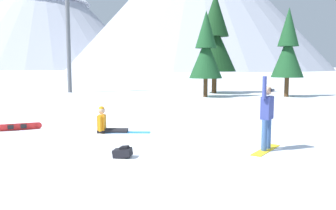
{
  "coord_description": "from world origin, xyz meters",
  "views": [
    {
      "loc": [
        -2.42,
        -8.47,
        2.31
      ],
      "look_at": [
        -0.13,
        3.1,
        1.0
      ],
      "focal_mm": 37.88,
      "sensor_mm": 36.0,
      "label": 1
    }
  ],
  "objects_px": {
    "pine_tree_short": "(288,48)",
    "pine_tree_tall": "(206,50)",
    "pine_tree_broad": "(215,39)",
    "loose_snowboard_far_spare": "(17,127)",
    "backpack_black": "(123,152)",
    "ski_lift_tower": "(68,31)",
    "snowboarder_foreground": "(267,116)",
    "snowboarder_midground": "(107,124)"
  },
  "relations": [
    {
      "from": "pine_tree_short",
      "to": "pine_tree_tall",
      "type": "distance_m",
      "value": 6.1
    },
    {
      "from": "pine_tree_broad",
      "to": "loose_snowboard_far_spare",
      "type": "bearing_deg",
      "value": -129.39
    },
    {
      "from": "pine_tree_short",
      "to": "pine_tree_broad",
      "type": "xyz_separation_m",
      "value": [
        -4.19,
        4.4,
        0.96
      ]
    },
    {
      "from": "pine_tree_tall",
      "to": "backpack_black",
      "type": "bearing_deg",
      "value": -113.9
    },
    {
      "from": "backpack_black",
      "to": "ski_lift_tower",
      "type": "bearing_deg",
      "value": 97.38
    },
    {
      "from": "backpack_black",
      "to": "pine_tree_tall",
      "type": "xyz_separation_m",
      "value": [
        7.25,
        16.35,
        3.3
      ]
    },
    {
      "from": "backpack_black",
      "to": "snowboarder_foreground",
      "type": "bearing_deg",
      "value": -0.17
    },
    {
      "from": "snowboarder_midground",
      "to": "ski_lift_tower",
      "type": "xyz_separation_m",
      "value": [
        -2.68,
        19.5,
        4.97
      ]
    },
    {
      "from": "ski_lift_tower",
      "to": "loose_snowboard_far_spare",
      "type": "bearing_deg",
      "value": -91.5
    },
    {
      "from": "backpack_black",
      "to": "pine_tree_tall",
      "type": "height_order",
      "value": "pine_tree_tall"
    },
    {
      "from": "pine_tree_short",
      "to": "ski_lift_tower",
      "type": "height_order",
      "value": "ski_lift_tower"
    },
    {
      "from": "pine_tree_short",
      "to": "pine_tree_broad",
      "type": "relative_size",
      "value": 0.79
    },
    {
      "from": "loose_snowboard_far_spare",
      "to": "pine_tree_tall",
      "type": "xyz_separation_m",
      "value": [
        10.7,
        11.82,
        3.31
      ]
    },
    {
      "from": "snowboarder_midground",
      "to": "loose_snowboard_far_spare",
      "type": "bearing_deg",
      "value": 161.43
    },
    {
      "from": "pine_tree_tall",
      "to": "ski_lift_tower",
      "type": "bearing_deg",
      "value": 147.07
    },
    {
      "from": "backpack_black",
      "to": "ski_lift_tower",
      "type": "xyz_separation_m",
      "value": [
        -2.97,
        22.97,
        5.15
      ]
    },
    {
      "from": "snowboarder_foreground",
      "to": "ski_lift_tower",
      "type": "xyz_separation_m",
      "value": [
        -6.88,
        22.98,
        4.32
      ]
    },
    {
      "from": "pine_tree_tall",
      "to": "pine_tree_broad",
      "type": "xyz_separation_m",
      "value": [
        1.83,
        3.45,
        1.1
      ]
    },
    {
      "from": "loose_snowboard_far_spare",
      "to": "ski_lift_tower",
      "type": "bearing_deg",
      "value": 88.5
    },
    {
      "from": "snowboarder_foreground",
      "to": "backpack_black",
      "type": "distance_m",
      "value": 3.99
    },
    {
      "from": "backpack_black",
      "to": "pine_tree_broad",
      "type": "distance_m",
      "value": 22.22
    },
    {
      "from": "backpack_black",
      "to": "snowboarder_midground",
      "type": "bearing_deg",
      "value": 94.88
    },
    {
      "from": "pine_tree_broad",
      "to": "ski_lift_tower",
      "type": "distance_m",
      "value": 12.48
    },
    {
      "from": "loose_snowboard_far_spare",
      "to": "pine_tree_broad",
      "type": "relative_size",
      "value": 0.2
    },
    {
      "from": "snowboarder_midground",
      "to": "ski_lift_tower",
      "type": "relative_size",
      "value": 0.2
    },
    {
      "from": "snowboarder_foreground",
      "to": "pine_tree_broad",
      "type": "xyz_separation_m",
      "value": [
        5.17,
        19.81,
        3.58
      ]
    },
    {
      "from": "snowboarder_foreground",
      "to": "pine_tree_broad",
      "type": "relative_size",
      "value": 0.24
    },
    {
      "from": "pine_tree_broad",
      "to": "ski_lift_tower",
      "type": "height_order",
      "value": "ski_lift_tower"
    },
    {
      "from": "snowboarder_midground",
      "to": "ski_lift_tower",
      "type": "distance_m",
      "value": 20.3
    },
    {
      "from": "pine_tree_tall",
      "to": "snowboarder_midground",
      "type": "bearing_deg",
      "value": -120.35
    },
    {
      "from": "backpack_black",
      "to": "pine_tree_short",
      "type": "xyz_separation_m",
      "value": [
        13.27,
        15.4,
        3.45
      ]
    },
    {
      "from": "snowboarder_foreground",
      "to": "snowboarder_midground",
      "type": "distance_m",
      "value": 5.5
    },
    {
      "from": "snowboarder_midground",
      "to": "pine_tree_broad",
      "type": "height_order",
      "value": "pine_tree_broad"
    },
    {
      "from": "pine_tree_broad",
      "to": "snowboarder_midground",
      "type": "bearing_deg",
      "value": -119.86
    },
    {
      "from": "loose_snowboard_far_spare",
      "to": "pine_tree_short",
      "type": "xyz_separation_m",
      "value": [
        16.73,
        10.87,
        3.45
      ]
    },
    {
      "from": "backpack_black",
      "to": "pine_tree_broad",
      "type": "xyz_separation_m",
      "value": [
        9.08,
        19.8,
        4.41
      ]
    },
    {
      "from": "snowboarder_midground",
      "to": "pine_tree_short",
      "type": "relative_size",
      "value": 0.28
    },
    {
      "from": "snowboarder_midground",
      "to": "pine_tree_tall",
      "type": "relative_size",
      "value": 0.29
    },
    {
      "from": "pine_tree_broad",
      "to": "ski_lift_tower",
      "type": "bearing_deg",
      "value": 165.27
    },
    {
      "from": "loose_snowboard_far_spare",
      "to": "pine_tree_broad",
      "type": "distance_m",
      "value": 20.24
    },
    {
      "from": "snowboarder_foreground",
      "to": "pine_tree_tall",
      "type": "bearing_deg",
      "value": 78.46
    },
    {
      "from": "snowboarder_foreground",
      "to": "loose_snowboard_far_spare",
      "type": "bearing_deg",
      "value": 148.3
    }
  ]
}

